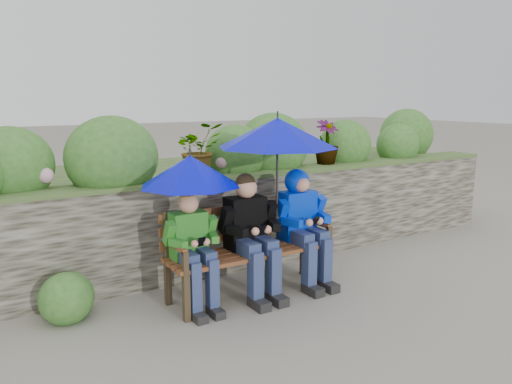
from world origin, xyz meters
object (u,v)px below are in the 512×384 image
park_bench (248,243)px  umbrella_right (277,133)px  boy_middle (251,230)px  umbrella_left (190,171)px  boy_left (193,244)px  boy_right (302,218)px

park_bench → umbrella_right: size_ratio=1.42×
boy_middle → umbrella_left: bearing=173.9°
umbrella_left → umbrella_right: bearing=-0.4°
boy_left → boy_middle: (0.58, -0.01, 0.04)m
boy_right → umbrella_right: umbrella_right is taller
boy_middle → umbrella_right: 0.94m
boy_left → boy_right: boy_right is taller
park_bench → boy_right: 0.62m
boy_right → umbrella_left: (-1.16, 0.05, 0.55)m
park_bench → umbrella_left: size_ratio=1.85×
boy_middle → umbrella_right: size_ratio=1.01×
park_bench → boy_right: boy_right is taller
boy_middle → park_bench: bearing=81.2°
park_bench → umbrella_left: 0.93m
boy_middle → boy_right: size_ratio=1.00×
park_bench → umbrella_right: bearing=-4.5°
park_bench → boy_middle: boy_middle is taller
park_bench → boy_middle: size_ratio=1.41×
park_bench → boy_right: bearing=-6.3°
umbrella_left → park_bench: bearing=1.9°
umbrella_left → umbrella_right: size_ratio=0.77×
park_bench → boy_middle: 0.16m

